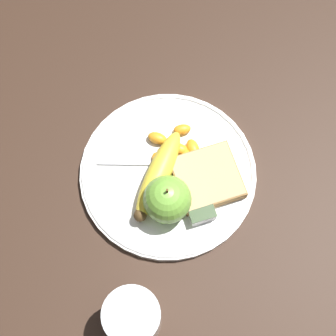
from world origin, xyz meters
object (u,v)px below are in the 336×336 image
object	(u,v)px
apple	(167,199)
bread_slice	(207,178)
plate	(168,173)
banana	(158,176)
fork	(166,162)
juice_glass	(133,318)
jam_packet	(201,212)

from	to	relation	value
apple	bread_slice	distance (m)	0.08
plate	banana	distance (m)	0.03
plate	fork	bearing A→B (deg)	-96.91
banana	apple	bearing A→B (deg)	90.94
banana	plate	bearing A→B (deg)	-158.64
plate	juice_glass	distance (m)	0.24
apple	jam_packet	bearing A→B (deg)	149.95
banana	bread_slice	world-z (taller)	banana
plate	apple	bearing A→B (deg)	71.65
apple	banana	xyz separation A→B (m)	(0.00, -0.05, -0.02)
bread_slice	apple	bearing A→B (deg)	17.68
apple	jam_packet	size ratio (longest dim) A/B	2.07
plate	jam_packet	bearing A→B (deg)	109.50
apple	fork	size ratio (longest dim) A/B	0.45
plate	apple	distance (m)	0.07
banana	jam_packet	world-z (taller)	banana
apple	jam_packet	distance (m)	0.06
fork	apple	bearing A→B (deg)	-87.56
apple	banana	bearing A→B (deg)	-89.06
juice_glass	bread_slice	size ratio (longest dim) A/B	0.85
juice_glass	jam_packet	distance (m)	0.19
plate	banana	xyz separation A→B (m)	(0.02, 0.01, 0.02)
apple	fork	bearing A→B (deg)	-105.74
jam_packet	fork	bearing A→B (deg)	-74.77
banana	bread_slice	xyz separation A→B (m)	(-0.07, 0.02, -0.01)
bread_slice	fork	bearing A→B (deg)	-41.98
apple	bread_slice	size ratio (longest dim) A/B	0.82
apple	fork	world-z (taller)	apple
plate	fork	size ratio (longest dim) A/B	1.54
apple	fork	distance (m)	0.08
apple	banana	distance (m)	0.05
apple	bread_slice	world-z (taller)	apple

